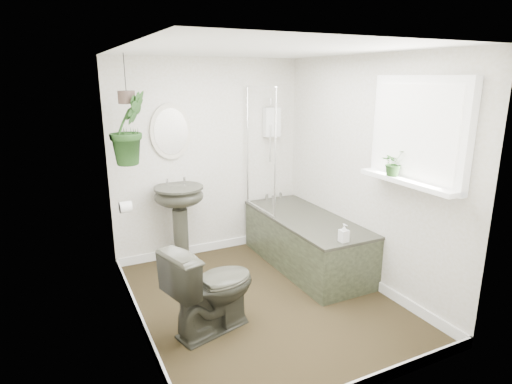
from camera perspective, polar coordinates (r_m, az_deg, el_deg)
name	(u,v)px	position (r m, az deg, el deg)	size (l,w,h in m)	color
floor	(263,301)	(4.26, 0.92, -14.38)	(2.30, 2.80, 0.02)	black
ceiling	(264,49)	(3.71, 1.08, 18.55)	(2.30, 2.80, 0.02)	white
wall_back	(209,159)	(5.09, -6.30, 4.43)	(2.30, 0.02, 2.30)	white
wall_front	(369,236)	(2.70, 14.84, -5.75)	(2.30, 0.02, 2.30)	white
wall_left	(131,201)	(3.47, -16.33, -1.21)	(0.02, 2.80, 2.30)	white
wall_right	(365,173)	(4.46, 14.39, 2.51)	(0.02, 2.80, 2.30)	white
skirting	(263,296)	(4.23, 0.92, -13.68)	(2.30, 2.80, 0.10)	white
bathtub	(306,241)	(4.89, 6.66, -6.56)	(0.72, 1.72, 0.58)	#2E2F25
bath_screen	(260,150)	(4.87, 0.60, 5.59)	(0.04, 0.72, 1.40)	silver
shower_box	(272,122)	(5.29, 2.11, 9.31)	(0.20, 0.10, 0.35)	white
oval_mirror	(171,132)	(4.86, -11.28, 7.91)	(0.46, 0.03, 0.62)	beige
wall_sconce	(135,143)	(4.78, -15.84, 6.30)	(0.04, 0.04, 0.22)	black
toilet_roll_holder	(126,207)	(4.21, -17.00, -1.94)	(0.11, 0.11, 0.11)	white
window_recess	(419,131)	(3.83, 20.88, 7.58)	(0.08, 1.00, 0.90)	white
window_sill	(408,181)	(3.85, 19.58, 1.36)	(0.18, 1.00, 0.04)	white
window_blinds	(415,132)	(3.80, 20.41, 7.56)	(0.01, 0.86, 0.76)	white
toilet	(212,287)	(3.67, -5.90, -12.51)	(0.44, 0.77, 0.79)	#2E2F25
pedestal_sink	(180,226)	(4.91, -10.04, -4.43)	(0.54, 0.46, 0.93)	#2E2F25
sill_plant	(393,163)	(3.91, 17.85, 3.74)	(0.21, 0.18, 0.23)	black
hanging_plant	(129,128)	(4.33, -16.58, 8.14)	(0.39, 0.31, 0.71)	black
soap_bottle	(344,233)	(4.12, 11.65, -5.37)	(0.08, 0.08, 0.18)	black
hanging_pot	(127,97)	(4.31, -16.88, 12.00)	(0.16, 0.16, 0.12)	#42322B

